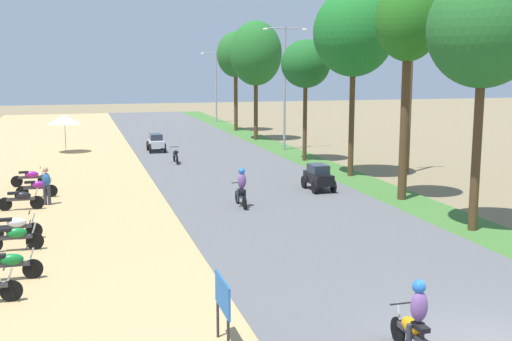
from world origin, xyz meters
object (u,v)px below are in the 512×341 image
Objects in this scene: vendor_umbrella at (64,120)px; median_tree_second at (408,23)px; parked_motorbike_fourth at (15,226)px; pedestrian_on_shoulder at (46,184)px; car_sedan_silver at (156,142)px; parked_motorbike_second at (10,263)px; parked_motorbike_seventh at (31,177)px; car_hatchback_black at (318,176)px; street_signboard at (223,299)px; streetlamp_mid at (216,81)px; median_tree_sixth at (236,55)px; parked_motorbike_fifth at (22,198)px; median_tree_third at (354,33)px; utility_pole_near at (410,95)px; median_tree_fifth at (256,54)px; streetlamp_near at (285,80)px; parked_motorbike_sixth at (37,187)px; motorbike_ahead_third at (175,155)px; parked_motorbike_third at (15,236)px; motorbike_foreground_rider at (415,320)px; median_tree_fourth at (306,64)px; median_tree_nearest at (484,30)px; motorbike_ahead_second at (241,188)px.

median_tree_second reaches higher than vendor_umbrella.
parked_motorbike_fourth is 1.11× the size of pedestrian_on_shoulder.
pedestrian_on_shoulder is at bearing -112.46° from car_sedan_silver.
parked_motorbike_fourth is (-0.23, 4.38, 0.00)m from parked_motorbike_second.
vendor_umbrella reaches higher than parked_motorbike_seventh.
parked_motorbike_second is at bearing -142.97° from car_hatchback_black.
street_signboard is 0.21× the size of streetlamp_mid.
median_tree_sixth is at bearing 75.82° from street_signboard.
parked_motorbike_seventh is 29.19m from median_tree_sixth.
parked_motorbike_fifth is at bearing -142.01° from pedestrian_on_shoulder.
parked_motorbike_second is at bearing -140.73° from median_tree_third.
utility_pole_near is at bearing 11.90° from parked_motorbike_fifth.
parked_motorbike_second is 0.25× the size of streetlamp_mid.
median_tree_third is at bearing 13.56° from parked_motorbike_fifth.
median_tree_fifth is 1.09× the size of streetlamp_near.
parked_motorbike_sixth is 31.32m from median_tree_sixth.
parked_motorbike_third is at bearing -114.27° from motorbike_ahead_third.
pedestrian_on_shoulder is 0.90× the size of motorbike_ahead_third.
parked_motorbike_fifth is at bearing -90.10° from parked_motorbike_seventh.
median_tree_sixth is at bearing 80.70° from motorbike_foreground_rider.
median_tree_second is at bearing -90.27° from streetlamp_mid.
motorbike_foreground_rider reaches higher than parked_motorbike_sixth.
parked_motorbike_third is 0.24× the size of median_tree_fourth.
median_tree_fifth is at bearing -91.42° from median_tree_sixth.
parked_motorbike_third is at bearing -87.42° from parked_motorbike_fifth.
median_tree_nearest is 45.58m from streetlamp_mid.
street_signboard is 0.18× the size of utility_pole_near.
motorbike_ahead_second is at bearing -121.04° from median_tree_fourth.
motorbike_foreground_rider is (8.74, -21.59, 0.30)m from parked_motorbike_seventh.
motorbike_ahead_third is at bearing 140.38° from median_tree_third.
streetlamp_mid is (0.29, 16.28, -2.55)m from median_tree_fifth.
streetlamp_near is at bearing 89.16° from median_tree_nearest.
pedestrian_on_shoulder is 17.02m from median_tree_third.
parked_motorbike_seventh is 17.35m from median_tree_fourth.
median_tree_fourth is at bearing 42.86° from parked_motorbike_fourth.
streetlamp_mid is at bearing 78.04° from street_signboard.
median_tree_second is at bearing 23.58° from parked_motorbike_second.
median_tree_nearest is at bearing -39.42° from parked_motorbike_seventh.
utility_pole_near reaches higher than motorbike_ahead_second.
motorbike_ahead_second is (-7.44, -16.96, -4.06)m from streetlamp_near.
motorbike_ahead_second is at bearing -69.39° from vendor_umbrella.
utility_pole_near is 14.18m from motorbike_ahead_third.
median_tree_sixth is at bearing 98.61° from utility_pole_near.
car_hatchback_black is at bearing -106.07° from median_tree_fourth.
utility_pole_near is at bearing 71.66° from median_tree_nearest.
parked_motorbike_fourth is at bearing 92.97° from parked_motorbike_second.
median_tree_third is at bearing 59.05° from street_signboard.
median_tree_nearest is at bearing -66.88° from motorbike_ahead_third.
parked_motorbike_sixth is 1.20× the size of street_signboard.
median_tree_third reaches higher than motorbike_foreground_rider.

